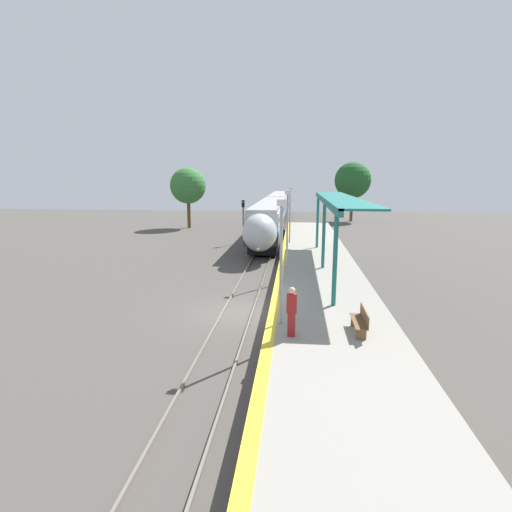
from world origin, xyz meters
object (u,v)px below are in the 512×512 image
(lamppost_mid, at_px, (287,224))
(lamppost_far, at_px, (290,211))
(person_waiting, at_px, (292,311))
(platform_bench, at_px, (361,320))
(railway_signal, at_px, (243,217))
(train, at_px, (275,210))
(lamppost_near, at_px, (281,253))

(lamppost_mid, height_order, lamppost_far, same)
(lamppost_mid, distance_m, lamppost_far, 9.92)
(person_waiting, height_order, lamppost_far, lamppost_far)
(platform_bench, relative_size, railway_signal, 0.40)
(train, xyz_separation_m, platform_bench, (5.18, -37.89, -0.88))
(train, bearing_deg, lamppost_near, -86.60)
(lamppost_far, bearing_deg, lamppost_near, -90.00)
(railway_signal, relative_size, lamppost_far, 0.90)
(platform_bench, relative_size, lamppost_far, 0.36)
(platform_bench, relative_size, person_waiting, 0.95)
(platform_bench, xyz_separation_m, person_waiting, (-2.53, -0.56, 0.48))
(train, height_order, railway_signal, railway_signal)
(railway_signal, xyz_separation_m, lamppost_near, (4.69, -24.47, 1.08))
(lamppost_near, relative_size, lamppost_far, 1.00)
(person_waiting, xyz_separation_m, lamppost_far, (-0.44, 21.04, 1.83))
(person_waiting, bearing_deg, railway_signal, 101.29)
(lamppost_mid, bearing_deg, train, 94.63)
(platform_bench, height_order, lamppost_near, lamppost_near)
(person_waiting, height_order, railway_signal, railway_signal)
(train, bearing_deg, lamppost_mid, -85.37)
(train, relative_size, person_waiting, 25.92)
(railway_signal, height_order, lamppost_far, lamppost_far)
(railway_signal, bearing_deg, person_waiting, -78.71)
(platform_bench, bearing_deg, person_waiting, -167.41)
(train, bearing_deg, platform_bench, -82.22)
(lamppost_far, bearing_deg, person_waiting, -88.81)
(lamppost_near, distance_m, lamppost_mid, 9.92)
(lamppost_far, bearing_deg, train, 97.25)
(platform_bench, bearing_deg, lamppost_near, 167.97)
(lamppost_near, bearing_deg, person_waiting, -69.93)
(train, xyz_separation_m, railway_signal, (-2.47, -12.79, 0.35))
(person_waiting, relative_size, railway_signal, 0.42)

